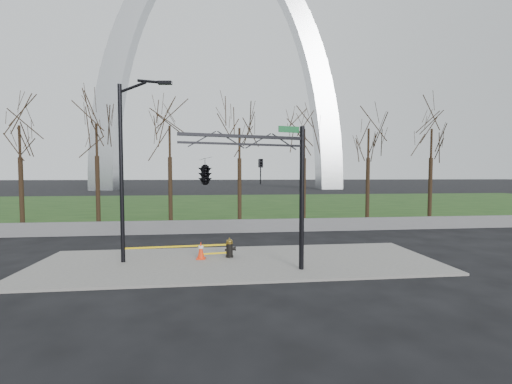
{
  "coord_description": "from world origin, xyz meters",
  "views": [
    {
      "loc": [
        -0.95,
        -15.0,
        4.03
      ],
      "look_at": [
        1.02,
        2.0,
        3.14
      ],
      "focal_mm": 23.4,
      "sensor_mm": 36.0,
      "label": 1
    }
  ],
  "objects": [
    {
      "name": "street_light",
      "position": [
        -4.96,
        0.39,
        4.69
      ],
      "size": [
        2.39,
        0.48,
        8.21
      ],
      "rotation": [
        0.0,
        0.0,
        -0.12
      ],
      "color": "black",
      "rests_on": "ground"
    },
    {
      "name": "gateway_arch",
      "position": [
        0.0,
        75.0,
        32.5
      ],
      "size": [
        66.0,
        6.0,
        65.0
      ],
      "primitive_type": null,
      "color": "#B9BCC0",
      "rests_on": "ground"
    },
    {
      "name": "traffic_signal_mast",
      "position": [
        -0.66,
        -2.3,
        4.15
      ],
      "size": [
        5.0,
        2.54,
        6.0
      ],
      "rotation": [
        0.0,
        0.0,
        0.21
      ],
      "color": "black",
      "rests_on": "ground"
    },
    {
      "name": "traffic_cone",
      "position": [
        -1.73,
        0.57,
        0.5
      ],
      "size": [
        0.43,
        0.43,
        0.8
      ],
      "rotation": [
        0.0,
        0.0,
        -0.04
      ],
      "color": "#FF330D",
      "rests_on": "sidewalk"
    },
    {
      "name": "ground",
      "position": [
        0.0,
        0.0,
        0.0
      ],
      "size": [
        500.0,
        500.0,
        0.0
      ],
      "primitive_type": "plane",
      "color": "black",
      "rests_on": "ground"
    },
    {
      "name": "fire_hydrant",
      "position": [
        -0.38,
        0.76,
        0.52
      ],
      "size": [
        0.57,
        0.37,
        0.92
      ],
      "rotation": [
        0.0,
        0.0,
        0.14
      ],
      "color": "black",
      "rests_on": "sidewalk"
    },
    {
      "name": "guardrail",
      "position": [
        0.0,
        8.0,
        0.45
      ],
      "size": [
        60.0,
        0.3,
        0.9
      ],
      "primitive_type": "cube",
      "color": "#59595B",
      "rests_on": "ground"
    },
    {
      "name": "grass_strip",
      "position": [
        0.0,
        30.0,
        0.03
      ],
      "size": [
        120.0,
        40.0,
        0.06
      ],
      "primitive_type": "cube",
      "color": "#1B3B15",
      "rests_on": "ground"
    },
    {
      "name": "tree_row",
      "position": [
        -1.9,
        12.0,
        4.52
      ],
      "size": [
        42.2,
        4.0,
        9.04
      ],
      "color": "black",
      "rests_on": "ground"
    },
    {
      "name": "caution_tape",
      "position": [
        -2.41,
        0.6,
        0.62
      ],
      "size": [
        4.79,
        0.34,
        0.46
      ],
      "color": "yellow",
      "rests_on": "ground"
    },
    {
      "name": "sidewalk",
      "position": [
        0.0,
        0.0,
        0.05
      ],
      "size": [
        18.0,
        6.0,
        0.1
      ],
      "primitive_type": "cube",
      "color": "slate",
      "rests_on": "ground"
    }
  ]
}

